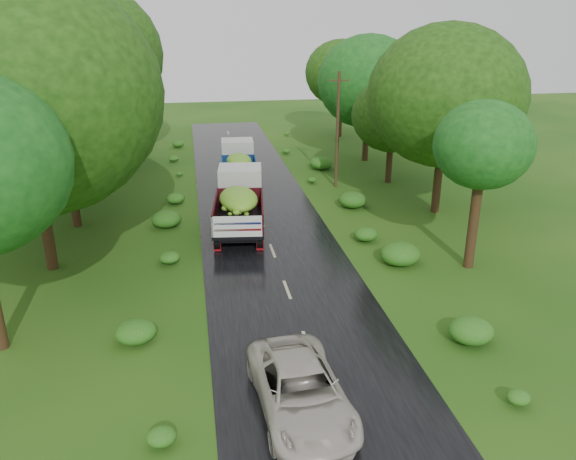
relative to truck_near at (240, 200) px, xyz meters
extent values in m
plane|color=#17440E|center=(1.19, -15.18, -1.55)|extent=(120.00, 120.00, 0.00)
cube|color=black|center=(1.19, -10.18, -1.54)|extent=(6.50, 80.00, 0.02)
cube|color=#BFB78C|center=(1.19, -15.18, -1.53)|extent=(0.12, 1.60, 0.00)
cube|color=#BFB78C|center=(1.19, -11.18, -1.53)|extent=(0.12, 1.60, 0.00)
cube|color=#BFB78C|center=(1.19, -7.18, -1.53)|extent=(0.12, 1.60, 0.00)
cube|color=#BFB78C|center=(1.19, -3.18, -1.53)|extent=(0.12, 1.60, 0.00)
cube|color=#BFB78C|center=(1.19, 0.82, -1.53)|extent=(0.12, 1.60, 0.00)
cube|color=#BFB78C|center=(1.19, 4.82, -1.53)|extent=(0.12, 1.60, 0.00)
cube|color=#BFB78C|center=(1.19, 8.82, -1.53)|extent=(0.12, 1.60, 0.00)
cube|color=#BFB78C|center=(1.19, 12.82, -1.53)|extent=(0.12, 1.60, 0.00)
cube|color=#BFB78C|center=(1.19, 16.82, -1.53)|extent=(0.12, 1.60, 0.00)
cube|color=#BFB78C|center=(1.19, 20.82, -1.53)|extent=(0.12, 1.60, 0.00)
cube|color=#BFB78C|center=(1.19, 24.82, -1.53)|extent=(0.12, 1.60, 0.00)
cube|color=black|center=(-0.04, -0.32, -0.89)|extent=(2.42, 5.91, 0.29)
cylinder|color=black|center=(-0.77, 1.87, -1.04)|extent=(0.40, 1.05, 1.02)
cylinder|color=black|center=(1.19, 1.63, -1.04)|extent=(0.40, 1.05, 1.02)
cylinder|color=black|center=(-1.17, -1.50, -1.04)|extent=(0.40, 1.05, 1.02)
cylinder|color=black|center=(0.79, -1.74, -1.04)|extent=(0.40, 1.05, 1.02)
cylinder|color=black|center=(-1.30, -2.54, -1.04)|extent=(0.40, 1.05, 1.02)
cylinder|color=black|center=(0.67, -2.77, -1.04)|extent=(0.40, 1.05, 1.02)
cube|color=maroon|center=(-1.34, -2.88, -1.27)|extent=(0.35, 0.08, 0.46)
cube|color=maroon|center=(0.63, -3.12, -1.27)|extent=(0.35, 0.08, 0.46)
cube|color=silver|center=(0.23, 1.96, 0.22)|extent=(2.46, 2.19, 1.94)
cube|color=black|center=(-0.16, -1.39, -0.66)|extent=(2.85, 4.63, 0.16)
cube|color=#420B11|center=(-1.29, -1.25, -0.10)|extent=(0.60, 4.36, 0.97)
cube|color=#420B11|center=(0.96, -1.52, -0.10)|extent=(0.60, 4.36, 0.97)
cube|color=#420B11|center=(0.09, 0.75, -0.10)|extent=(2.34, 0.36, 0.97)
cube|color=silver|center=(-0.42, -3.52, -0.10)|extent=(2.34, 0.36, 0.97)
ellipsoid|color=#54961B|center=(-0.16, -1.39, 0.51)|extent=(2.39, 3.89, 1.02)
cube|color=black|center=(0.65, 7.68, -0.94)|extent=(1.93, 5.37, 0.26)
cylinder|color=black|center=(-0.14, 9.65, -1.08)|extent=(0.32, 0.95, 0.94)
cylinder|color=black|center=(1.67, 9.54, -1.08)|extent=(0.32, 0.95, 0.94)
cylinder|color=black|center=(-0.33, 6.53, -1.08)|extent=(0.32, 0.95, 0.94)
cylinder|color=black|center=(1.49, 6.42, -1.08)|extent=(0.32, 0.95, 0.94)
cylinder|color=black|center=(-0.38, 5.57, -1.08)|extent=(0.32, 0.95, 0.94)
cylinder|color=black|center=(1.43, 5.46, -1.08)|extent=(0.32, 0.95, 0.94)
cube|color=maroon|center=(-0.40, 5.25, -1.29)|extent=(0.32, 0.06, 0.42)
cube|color=maroon|center=(1.41, 5.15, -1.29)|extent=(0.32, 0.06, 0.42)
cube|color=silver|center=(0.78, 9.79, 0.08)|extent=(2.17, 1.90, 1.78)
cube|color=black|center=(0.59, 6.69, -0.74)|extent=(2.39, 4.16, 0.15)
cube|color=navy|center=(-0.45, 6.75, -0.21)|extent=(0.31, 4.03, 0.89)
cube|color=navy|center=(1.63, 6.63, -0.21)|extent=(0.31, 4.03, 0.89)
cube|color=navy|center=(0.71, 8.67, -0.21)|extent=(2.16, 0.20, 0.89)
cube|color=silver|center=(0.48, 4.72, -0.21)|extent=(2.16, 0.20, 0.89)
ellipsoid|color=#54961B|center=(0.59, 6.69, 0.35)|extent=(2.01, 3.49, 0.94)
imported|color=beige|center=(0.31, -14.50, -0.84)|extent=(2.60, 5.13, 1.39)
cylinder|color=#382616|center=(6.70, 6.41, 2.02)|extent=(0.22, 0.22, 7.14)
cube|color=#382616|center=(6.70, 6.41, 5.05)|extent=(1.25, 0.26, 0.09)
cylinder|color=black|center=(-8.48, -3.39, 2.65)|extent=(0.48, 0.48, 8.41)
ellipsoid|color=#163A0B|center=(-8.48, -3.39, 5.85)|extent=(4.62, 4.62, 4.16)
cylinder|color=black|center=(-8.33, 1.84, 1.65)|extent=(0.43, 0.43, 6.40)
ellipsoid|color=#163A0B|center=(-8.33, 1.84, 4.08)|extent=(4.18, 4.18, 3.76)
cylinder|color=black|center=(-10.13, 5.76, 2.37)|extent=(0.47, 0.47, 7.85)
ellipsoid|color=#163A0B|center=(-10.13, 5.76, 5.36)|extent=(4.22, 4.22, 3.80)
cylinder|color=black|center=(-9.37, 11.73, 2.31)|extent=(0.47, 0.47, 7.72)
ellipsoid|color=#163A0B|center=(-9.37, 11.73, 5.24)|extent=(4.03, 4.03, 3.63)
cylinder|color=black|center=(-9.15, 15.54, 2.80)|extent=(0.49, 0.49, 8.70)
ellipsoid|color=#163A0B|center=(-9.15, 15.54, 6.11)|extent=(4.64, 4.64, 4.17)
cylinder|color=black|center=(-8.42, 21.33, 2.21)|extent=(0.46, 0.46, 7.52)
ellipsoid|color=#163A0B|center=(-8.42, 21.33, 5.06)|extent=(3.56, 3.56, 3.20)
cylinder|color=black|center=(9.37, -6.34, 1.51)|extent=(0.43, 0.43, 6.13)
ellipsoid|color=#124A15|center=(9.37, -6.34, 3.84)|extent=(2.84, 2.84, 2.55)
cylinder|color=black|center=(10.93, 0.76, 2.05)|extent=(0.45, 0.45, 7.21)
ellipsoid|color=#124A15|center=(10.93, 0.76, 4.79)|extent=(4.05, 4.05, 3.64)
cylinder|color=black|center=(10.34, 6.84, 0.93)|extent=(0.40, 0.40, 4.96)
ellipsoid|color=#124A15|center=(10.34, 6.84, 2.81)|extent=(3.21, 3.21, 2.89)
cylinder|color=black|center=(10.57, 12.70, 1.72)|extent=(0.44, 0.44, 6.55)
ellipsoid|color=#124A15|center=(10.57, 12.70, 4.21)|extent=(3.84, 3.84, 3.45)
cylinder|color=black|center=(10.92, 21.58, 1.59)|extent=(0.43, 0.43, 6.29)
ellipsoid|color=#124A15|center=(10.92, 21.58, 3.98)|extent=(3.54, 3.54, 3.19)
camera|label=1|loc=(-2.22, -26.95, 8.79)|focal=35.00mm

